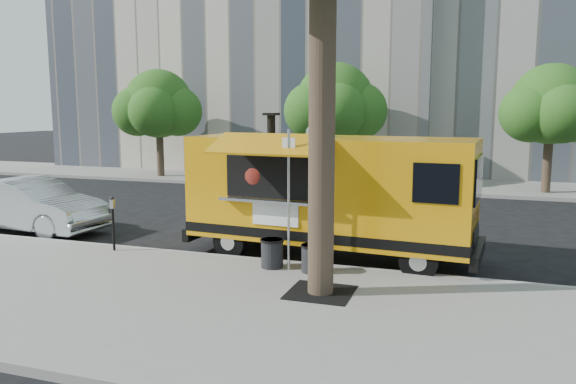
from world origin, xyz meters
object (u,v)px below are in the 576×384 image
far_tree_a (159,104)px  food_truck (328,192)px  parking_meter (113,217)px  sedan (31,205)px  trash_bin_left (272,252)px  far_tree_c (551,105)px  trash_bin_right (312,257)px  sign_post (289,191)px  far_tree_b (335,102)px

far_tree_a → food_truck: bearing=-45.4°
parking_meter → food_truck: bearing=17.0°
sedan → trash_bin_left: sedan is taller
food_truck → trash_bin_left: (-0.82, -1.66, -1.13)m
far_tree_a → trash_bin_left: (11.15, -13.79, -3.29)m
far_tree_c → food_truck: far_tree_c is taller
far_tree_a → trash_bin_right: far_tree_a is taller
far_tree_a → parking_meter: 15.59m
sign_post → food_truck: (0.42, 1.72, -0.23)m
food_truck → sedan: (-8.94, 0.09, -0.84)m
trash_bin_left → trash_bin_right: 0.92m
trash_bin_right → sign_post: bearing=-179.3°
far_tree_b → far_tree_c: 9.01m
sign_post → far_tree_b: bearing=100.1°
far_tree_b → food_truck: (2.97, -12.53, -2.22)m
food_truck → trash_bin_right: size_ratio=12.12×
far_tree_c → sign_post: bearing=-114.8°
parking_meter → food_truck: food_truck is taller
parking_meter → sedan: 4.29m
trash_bin_right → far_tree_c: bearing=67.0°
sign_post → trash_bin_left: sign_post is taller
parking_meter → sign_post: bearing=-2.5°
far_tree_a → food_truck: size_ratio=0.75×
food_truck → far_tree_b: bearing=107.5°
far_tree_c → far_tree_b: bearing=178.1°
sign_post → trash_bin_left: size_ratio=4.80×
sign_post → food_truck: size_ratio=0.42×
trash_bin_left → far_tree_c: bearing=63.7°
far_tree_a → sign_post: far_tree_a is taller
trash_bin_right → trash_bin_left: bearing=176.6°
sign_post → parking_meter: size_ratio=2.25×
parking_meter → trash_bin_left: size_ratio=2.13×
far_tree_a → far_tree_c: (18.00, 0.10, -0.06)m
food_truck → sedan: food_truck is taller
parking_meter → food_truck: (4.97, 1.52, 0.64)m
trash_bin_right → sedan: bearing=168.7°
far_tree_c → sign_post: (-6.45, -13.95, -1.87)m
parking_meter → trash_bin_right: size_ratio=2.28×
trash_bin_left → food_truck: bearing=63.8°
sign_post → sedan: bearing=168.0°
far_tree_a → far_tree_b: (9.00, 0.40, 0.06)m
far_tree_c → parking_meter: far_tree_c is taller
far_tree_b → food_truck: bearing=-76.7°
parking_meter → trash_bin_left: bearing=-1.9°
sedan → sign_post: bearing=-96.3°
parking_meter → far_tree_a: bearing=117.1°
trash_bin_left → trash_bin_right: (0.92, -0.06, -0.02)m
parking_meter → trash_bin_right: parking_meter is taller
far_tree_b → sedan: far_tree_b is taller
far_tree_c → parking_meter: size_ratio=3.90×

